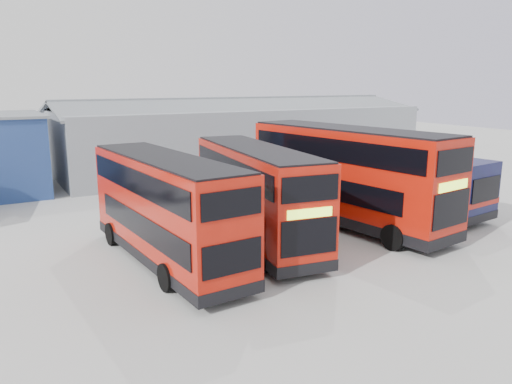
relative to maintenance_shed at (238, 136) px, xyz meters
name	(u,v)px	position (x,y,z in m)	size (l,w,h in m)	color
ground_plane	(286,241)	(-8.00, -20.00, -2.60)	(120.00, 120.00, 0.00)	#A4A49F
maintenance_shed	(238,136)	(0.00, 0.00, 0.00)	(30.50, 12.00, 5.89)	gray
double_decker_left	(166,211)	(-13.66, -20.07, -0.46)	(3.13, 10.31, 4.30)	#B8170A
double_decker_centre	(256,196)	(-9.30, -19.52, -0.45)	(3.86, 10.46, 4.33)	#B8170A
double_decker_right	(347,177)	(-3.91, -19.22, -0.15)	(4.26, 11.88, 4.92)	#B8170A
single_decker_blue	(387,179)	(0.69, -17.28, -0.98)	(4.18, 12.25, 3.26)	#0D153B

